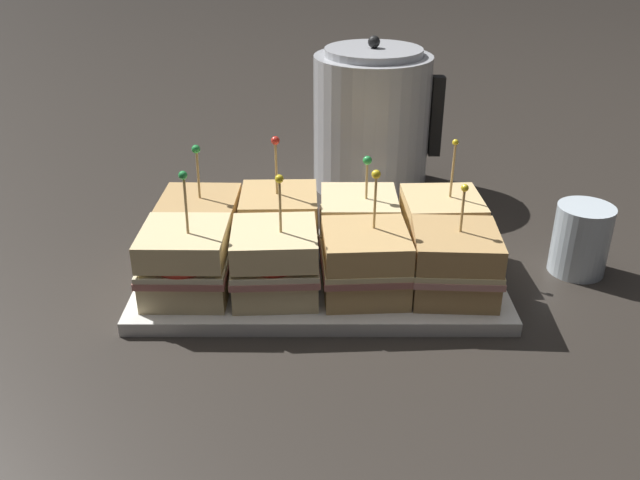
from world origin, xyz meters
The scene contains 12 objects.
ground_plane centered at (0.00, 0.00, 0.00)m, with size 6.00×6.00×0.00m, color #2D2823.
serving_platter centered at (0.00, 0.00, 0.01)m, with size 0.47×0.25×0.02m.
sandwich_front_far_left centered at (-0.16, -0.06, 0.06)m, with size 0.11×0.11×0.16m.
sandwich_front_center_left centered at (-0.06, -0.06, 0.06)m, with size 0.11×0.11×0.16m.
sandwich_front_center_right centered at (0.06, -0.05, 0.06)m, with size 0.11×0.11×0.16m.
sandwich_front_far_right centered at (0.17, -0.05, 0.06)m, with size 0.11×0.11×0.14m.
sandwich_back_far_left centered at (-0.16, 0.05, 0.06)m, with size 0.11×0.11×0.16m.
sandwich_back_center_left centered at (-0.06, 0.06, 0.06)m, with size 0.11×0.11×0.17m.
sandwich_back_center_right centered at (0.05, 0.06, 0.06)m, with size 0.11×0.11×0.14m.
sandwich_back_far_right centered at (0.17, 0.05, 0.06)m, with size 0.11×0.11×0.16m.
kettle_steel centered at (0.09, 0.35, 0.12)m, with size 0.22×0.20×0.26m.
drinking_glass centered at (0.35, 0.03, 0.05)m, with size 0.08×0.08×0.10m.
Camera 1 is at (0.00, -0.78, 0.46)m, focal length 38.00 mm.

